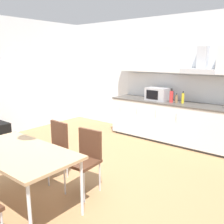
% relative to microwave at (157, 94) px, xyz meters
% --- Properties ---
extents(ground_plane, '(8.84, 8.89, 0.02)m').
position_rel_microwave_xyz_m(ground_plane, '(0.04, -2.64, -1.04)').
color(ground_plane, '#9E754C').
extents(wall_back, '(7.07, 0.10, 2.75)m').
position_rel_microwave_xyz_m(wall_back, '(0.04, 0.38, 0.35)').
color(wall_back, silver).
rests_on(wall_back, ground_plane).
extents(kitchen_counter, '(3.83, 0.68, 0.89)m').
position_rel_microwave_xyz_m(kitchen_counter, '(0.87, 0.00, -0.58)').
color(kitchen_counter, '#333333').
rests_on(kitchen_counter, ground_plane).
extents(backsplash_tile, '(3.81, 0.02, 0.57)m').
position_rel_microwave_xyz_m(backsplash_tile, '(0.87, 0.31, 0.15)').
color(backsplash_tile, silver).
rests_on(backsplash_tile, kitchen_counter).
extents(upper_wall_cabinets, '(3.81, 0.40, 0.55)m').
position_rel_microwave_xyz_m(upper_wall_cabinets, '(0.87, 0.16, 0.75)').
color(upper_wall_cabinets, silver).
extents(microwave, '(0.48, 0.35, 0.28)m').
position_rel_microwave_xyz_m(microwave, '(0.00, 0.00, 0.00)').
color(microwave, '#ADADB2').
rests_on(microwave, kitchen_counter).
extents(bottle_yellow, '(0.06, 0.06, 0.26)m').
position_rel_microwave_xyz_m(bottle_yellow, '(0.60, -0.01, -0.03)').
color(bottle_yellow, yellow).
rests_on(bottle_yellow, kitchen_counter).
extents(bottle_red, '(0.08, 0.08, 0.30)m').
position_rel_microwave_xyz_m(bottle_red, '(0.37, -0.06, -0.01)').
color(bottle_red, red).
rests_on(bottle_red, kitchen_counter).
extents(bottle_brown, '(0.06, 0.06, 0.20)m').
position_rel_microwave_xyz_m(bottle_brown, '(0.48, -0.05, -0.05)').
color(bottle_brown, brown).
rests_on(bottle_brown, kitchen_counter).
extents(dining_table, '(1.52, 0.81, 0.75)m').
position_rel_microwave_xyz_m(dining_table, '(0.06, -3.49, -0.33)').
color(dining_table, tan).
rests_on(dining_table, ground_plane).
extents(chair_far_right, '(0.43, 0.43, 0.87)m').
position_rel_microwave_xyz_m(chair_far_right, '(0.39, -2.70, -0.50)').
color(chair_far_right, '#4C2D1E').
rests_on(chair_far_right, ground_plane).
extents(chair_far_left, '(0.42, 0.42, 0.87)m').
position_rel_microwave_xyz_m(chair_far_left, '(-0.28, -2.70, -0.50)').
color(chair_far_left, '#4C2D1E').
rests_on(chair_far_left, ground_plane).
extents(pendant_lamp, '(0.32, 0.32, 0.22)m').
position_rel_microwave_xyz_m(pendant_lamp, '(0.06, -3.49, 0.82)').
color(pendant_lamp, silver).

